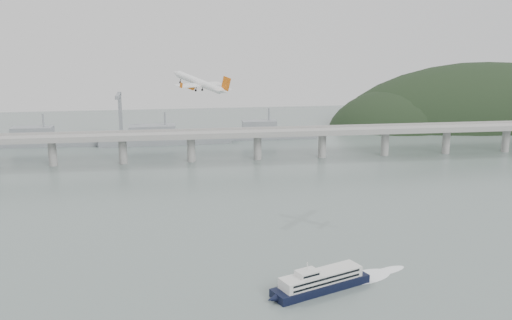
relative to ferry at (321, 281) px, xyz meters
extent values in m
plane|color=slate|center=(-16.65, 20.15, -3.60)|extent=(900.00, 900.00, 0.00)
cube|color=gray|center=(-16.65, 220.15, 16.40)|extent=(800.00, 22.00, 2.20)
cube|color=gray|center=(-16.65, 209.65, 18.40)|extent=(800.00, 0.60, 1.80)
cube|color=gray|center=(-16.65, 230.65, 18.40)|extent=(800.00, 0.60, 1.80)
cylinder|color=gray|center=(-146.65, 220.15, 5.90)|extent=(6.00, 6.00, 21.00)
cylinder|color=gray|center=(-96.65, 220.15, 5.90)|extent=(6.00, 6.00, 21.00)
cylinder|color=gray|center=(-46.65, 220.15, 5.90)|extent=(6.00, 6.00, 21.00)
cylinder|color=gray|center=(3.35, 220.15, 5.90)|extent=(6.00, 6.00, 21.00)
cylinder|color=gray|center=(53.35, 220.15, 5.90)|extent=(6.00, 6.00, 21.00)
cylinder|color=gray|center=(103.35, 220.15, 5.90)|extent=(6.00, 6.00, 21.00)
cylinder|color=gray|center=(153.35, 220.15, 5.90)|extent=(6.00, 6.00, 21.00)
cylinder|color=gray|center=(203.35, 220.15, 5.90)|extent=(6.00, 6.00, 21.00)
ellipsoid|color=black|center=(253.35, 350.15, -21.60)|extent=(320.00, 150.00, 156.00)
ellipsoid|color=black|center=(158.35, 340.15, -15.60)|extent=(140.00, 110.00, 96.00)
cube|color=slate|center=(-166.65, 290.15, 0.40)|extent=(95.67, 20.15, 8.00)
cube|color=slate|center=(-176.15, 290.15, 8.40)|extent=(33.90, 15.02, 8.00)
cylinder|color=slate|center=(-166.65, 290.15, 16.40)|extent=(1.60, 1.60, 14.00)
cube|color=slate|center=(-66.65, 285.15, 0.40)|extent=(110.55, 21.43, 8.00)
cube|color=slate|center=(-77.65, 285.15, 8.40)|extent=(39.01, 16.73, 8.00)
cylinder|color=slate|center=(-66.65, 285.15, 16.40)|extent=(1.60, 1.60, 14.00)
cube|color=slate|center=(23.35, 295.15, 0.40)|extent=(85.00, 13.60, 8.00)
cube|color=slate|center=(14.85, 295.15, 8.40)|extent=(29.75, 11.90, 8.00)
cylinder|color=slate|center=(23.35, 295.15, 16.40)|extent=(1.60, 1.60, 14.00)
cube|color=slate|center=(-106.65, 320.15, 16.40)|extent=(3.00, 3.00, 40.00)
cube|color=slate|center=(-106.65, 310.15, 34.40)|extent=(3.00, 28.00, 3.00)
cube|color=black|center=(0.00, 0.00, -1.89)|extent=(43.33, 26.00, 3.42)
cone|color=black|center=(-21.25, -8.94, -1.89)|extent=(5.26, 4.80, 3.42)
cube|color=silver|center=(0.00, 0.00, 1.95)|extent=(36.37, 21.78, 4.27)
cube|color=black|center=(1.67, -3.97, 3.06)|extent=(29.97, 12.71, 0.85)
cube|color=black|center=(1.67, -3.97, 1.01)|extent=(29.97, 12.71, 0.85)
cube|color=black|center=(-1.67, 3.98, 3.06)|extent=(29.97, 12.71, 0.85)
cube|color=black|center=(-1.67, 3.98, 1.01)|extent=(29.97, 12.71, 0.85)
cube|color=silver|center=(-6.30, -2.65, 5.19)|extent=(10.19, 8.82, 2.22)
cube|color=black|center=(-5.12, -5.44, 5.19)|extent=(7.12, 3.07, 0.85)
cylinder|color=silver|center=(-6.30, -2.65, 7.93)|extent=(0.56, 0.56, 3.42)
ellipsoid|color=white|center=(22.04, 9.27, -3.56)|extent=(27.44, 20.87, 0.17)
ellipsoid|color=white|center=(33.06, 13.91, -3.56)|extent=(19.39, 12.82, 0.17)
cylinder|color=white|center=(-43.30, 113.25, 67.89)|extent=(24.15, 24.33, 11.06)
cone|color=white|center=(-55.76, 124.56, 72.03)|extent=(6.41, 6.37, 4.87)
cone|color=white|center=(-30.35, 101.51, 64.15)|extent=(7.24, 6.96, 5.13)
cube|color=white|center=(-42.75, 112.67, 66.59)|extent=(28.36, 31.11, 3.53)
cube|color=white|center=(-30.96, 102.12, 65.15)|extent=(11.16, 12.01, 1.75)
cube|color=#CD5B0E|center=(-29.43, 100.98, 68.36)|extent=(5.24, 4.32, 8.01)
cylinder|color=#CD5B0E|center=(-40.30, 118.37, 65.20)|extent=(5.31, 5.30, 3.53)
cylinder|color=black|center=(-41.93, 119.85, 65.74)|extent=(2.39, 2.34, 2.51)
cube|color=white|center=(-40.07, 118.24, 66.25)|extent=(2.40, 2.13, 1.92)
cylinder|color=#CD5B0E|center=(-48.19, 109.46, 65.81)|extent=(5.31, 5.30, 3.53)
cylinder|color=black|center=(-49.82, 110.95, 66.35)|extent=(2.39, 2.34, 2.51)
cube|color=white|center=(-47.96, 109.33, 66.86)|extent=(2.40, 2.13, 1.92)
cylinder|color=black|center=(-41.30, 115.01, 64.55)|extent=(1.09, 0.86, 2.63)
cylinder|color=black|center=(-41.55, 115.16, 63.40)|extent=(1.40, 1.25, 1.46)
cylinder|color=black|center=(-45.03, 110.80, 64.84)|extent=(1.09, 0.86, 2.63)
cylinder|color=black|center=(-45.28, 110.95, 63.68)|extent=(1.40, 1.25, 1.46)
cylinder|color=black|center=(-53.28, 122.10, 68.06)|extent=(1.09, 0.86, 2.63)
cylinder|color=black|center=(-53.54, 122.25, 66.90)|extent=(1.40, 1.25, 1.46)
cube|color=#CD5B0E|center=(-28.73, 124.86, 66.39)|extent=(1.94, 1.61, 2.95)
cube|color=#CD5B0E|center=(-53.12, 97.34, 68.27)|extent=(1.94, 1.61, 2.95)
camera|label=1|loc=(-54.60, -216.95, 106.15)|focal=42.00mm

